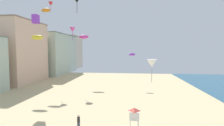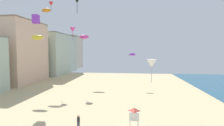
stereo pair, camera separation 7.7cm
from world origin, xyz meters
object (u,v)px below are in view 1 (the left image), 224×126
kite_black_delta (77,0)px  kite_red_delta (51,4)px  kite_purple_parafoil (132,54)px  kite_purple_box (36,19)px  kite_orange_parafoil (46,10)px  kite_white_delta (152,64)px  kite_magenta_parafoil (84,37)px  kite_yellow_parafoil (37,37)px  lifeguard_stand (134,114)px  kite_flyer (79,121)px  kite_magenta_delta (72,30)px

kite_black_delta → kite_red_delta: kite_red_delta is taller
kite_purple_parafoil → kite_red_delta: size_ratio=0.63×
kite_purple_box → kite_orange_parafoil: kite_orange_parafoil is taller
kite_white_delta → kite_orange_parafoil: size_ratio=1.06×
kite_orange_parafoil → kite_purple_parafoil: (21.54, 2.00, -11.05)m
kite_magenta_parafoil → kite_yellow_parafoil: kite_magenta_parafoil is taller
lifeguard_stand → kite_red_delta: 38.45m
kite_white_delta → kite_black_delta: kite_black_delta is taller
lifeguard_stand → kite_yellow_parafoil: size_ratio=1.01×
kite_orange_parafoil → kite_purple_parafoil: bearing=5.3°
kite_purple_box → kite_black_delta: kite_black_delta is taller
kite_purple_parafoil → kite_yellow_parafoil: bearing=-153.1°
kite_flyer → lifeguard_stand: 6.50m
kite_white_delta → kite_purple_parafoil: kite_purple_parafoil is taller
kite_purple_box → kite_magenta_delta: bearing=64.5°
kite_magenta_parafoil → kite_flyer: bearing=-75.5°
kite_flyer → kite_orange_parafoil: 32.46m
kite_yellow_parafoil → kite_magenta_delta: bearing=51.2°
kite_flyer → kite_yellow_parafoil: bearing=-71.1°
kite_yellow_parafoil → lifeguard_stand: bearing=-34.8°
kite_white_delta → kite_red_delta: 37.03m
kite_white_delta → kite_orange_parafoil: (-23.50, 21.53, 11.64)m
kite_flyer → kite_white_delta: 10.67m
kite_flyer → kite_magenta_parafoil: bearing=-99.4°
kite_orange_parafoil → kite_red_delta: bearing=94.4°
kite_magenta_parafoil → kite_purple_parafoil: kite_magenta_parafoil is taller
kite_flyer → kite_magenta_parafoil: size_ratio=0.60×
kite_flyer → kite_magenta_delta: 25.75m
kite_magenta_delta → kite_orange_parafoil: size_ratio=1.24×
kite_orange_parafoil → kite_yellow_parafoil: 11.03m
kite_purple_box → kite_black_delta: size_ratio=0.57×
kite_purple_parafoil → kite_black_delta: 18.56m
kite_magenta_delta → kite_purple_parafoil: kite_magenta_delta is taller
kite_purple_parafoil → kite_purple_box: bearing=-146.7°
kite_white_delta → kite_yellow_parafoil: bearing=147.5°
kite_flyer → kite_red_delta: 36.12m
kite_magenta_parafoil → kite_black_delta: kite_black_delta is taller
lifeguard_stand → kite_purple_parafoil: 24.30m
kite_purple_parafoil → kite_red_delta: kite_red_delta is taller
kite_yellow_parafoil → kite_black_delta: bearing=-9.2°
kite_magenta_delta → kite_red_delta: 11.61m
lifeguard_stand → kite_magenta_parafoil: size_ratio=0.93×
kite_flyer → kite_red_delta: kite_red_delta is taller
kite_white_delta → kite_purple_box: (-20.30, 11.50, 7.46)m
kite_white_delta → kite_purple_box: bearing=150.5°
kite_orange_parafoil → kite_black_delta: (11.09, -9.34, -0.72)m
kite_white_delta → kite_purple_parafoil: (-1.96, 23.53, 0.59)m
kite_purple_box → kite_purple_parafoil: (18.34, 12.03, -6.87)m
kite_flyer → kite_yellow_parafoil: kite_yellow_parafoil is taller
kite_flyer → kite_magenta_delta: bearing=-93.0°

